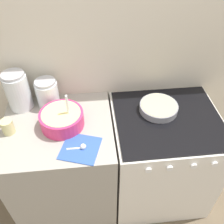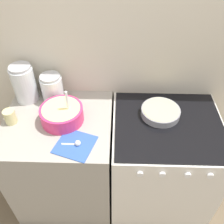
{
  "view_description": "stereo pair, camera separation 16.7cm",
  "coord_description": "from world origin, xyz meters",
  "px_view_note": "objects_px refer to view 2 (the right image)",
  "views": [
    {
      "loc": [
        -0.12,
        -0.83,
        2.07
      ],
      "look_at": [
        0.01,
        0.38,
        0.93
      ],
      "focal_mm": 40.0,
      "sensor_mm": 36.0,
      "label": 1
    },
    {
      "loc": [
        0.04,
        -0.84,
        2.07
      ],
      "look_at": [
        0.01,
        0.38,
        0.93
      ],
      "focal_mm": 40.0,
      "sensor_mm": 36.0,
      "label": 2
    }
  ],
  "objects_px": {
    "storage_jar_left": "(25,85)",
    "stove": "(160,163)",
    "storage_jar_middle": "(52,89)",
    "baking_pan": "(160,112)",
    "tin_can": "(10,117)",
    "mixing_bowl": "(62,114)"
  },
  "relations": [
    {
      "from": "baking_pan",
      "to": "tin_can",
      "type": "bearing_deg",
      "value": -174.26
    },
    {
      "from": "stove",
      "to": "baking_pan",
      "type": "distance_m",
      "value": 0.48
    },
    {
      "from": "storage_jar_left",
      "to": "storage_jar_middle",
      "type": "bearing_deg",
      "value": 0.0
    },
    {
      "from": "stove",
      "to": "storage_jar_left",
      "type": "relative_size",
      "value": 3.15
    },
    {
      "from": "storage_jar_left",
      "to": "tin_can",
      "type": "distance_m",
      "value": 0.26
    },
    {
      "from": "stove",
      "to": "storage_jar_middle",
      "type": "relative_size",
      "value": 4.25
    },
    {
      "from": "stove",
      "to": "baking_pan",
      "type": "xyz_separation_m",
      "value": [
        -0.05,
        0.09,
        0.47
      ]
    },
    {
      "from": "storage_jar_left",
      "to": "storage_jar_middle",
      "type": "xyz_separation_m",
      "value": [
        0.19,
        0.0,
        -0.03
      ]
    },
    {
      "from": "storage_jar_left",
      "to": "stove",
      "type": "bearing_deg",
      "value": -12.98
    },
    {
      "from": "mixing_bowl",
      "to": "tin_can",
      "type": "bearing_deg",
      "value": -175.07
    },
    {
      "from": "baking_pan",
      "to": "storage_jar_left",
      "type": "height_order",
      "value": "storage_jar_left"
    },
    {
      "from": "baking_pan",
      "to": "storage_jar_middle",
      "type": "bearing_deg",
      "value": 169.06
    },
    {
      "from": "tin_can",
      "to": "mixing_bowl",
      "type": "bearing_deg",
      "value": 4.93
    },
    {
      "from": "mixing_bowl",
      "to": "stove",
      "type": "bearing_deg",
      "value": -1.09
    },
    {
      "from": "stove",
      "to": "baking_pan",
      "type": "height_order",
      "value": "baking_pan"
    },
    {
      "from": "mixing_bowl",
      "to": "storage_jar_left",
      "type": "height_order",
      "value": "storage_jar_left"
    },
    {
      "from": "stove",
      "to": "baking_pan",
      "type": "relative_size",
      "value": 3.3
    },
    {
      "from": "storage_jar_middle",
      "to": "storage_jar_left",
      "type": "bearing_deg",
      "value": 180.0
    },
    {
      "from": "storage_jar_middle",
      "to": "baking_pan",
      "type": "bearing_deg",
      "value": -10.94
    },
    {
      "from": "stove",
      "to": "tin_can",
      "type": "relative_size",
      "value": 8.9
    },
    {
      "from": "mixing_bowl",
      "to": "tin_can",
      "type": "relative_size",
      "value": 2.88
    },
    {
      "from": "stove",
      "to": "tin_can",
      "type": "bearing_deg",
      "value": -179.15
    }
  ]
}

